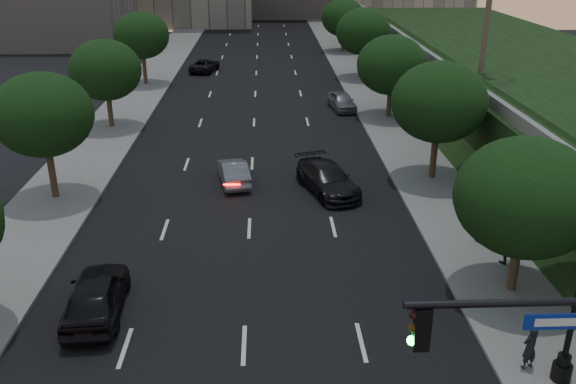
{
  "coord_description": "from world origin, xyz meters",
  "views": [
    {
      "loc": [
        0.83,
        -12.07,
        12.77
      ],
      "look_at": [
        1.68,
        9.84,
        3.6
      ],
      "focal_mm": 38.0,
      "sensor_mm": 36.0,
      "label": 1
    }
  ],
  "objects_px": {
    "sedan_near_left": "(96,295)",
    "sedan_far_left": "(205,65)",
    "sedan_mid_left": "(234,172)",
    "pedestrian_b": "(508,242)",
    "sedan_near_right": "(328,179)",
    "sedan_far_right": "(342,101)",
    "pedestrian_a": "(530,347)",
    "pedestrian_c": "(485,223)",
    "street_lamp": "(574,311)"
  },
  "relations": [
    {
      "from": "street_lamp",
      "to": "pedestrian_a",
      "type": "relative_size",
      "value": 3.69
    },
    {
      "from": "sedan_far_right",
      "to": "pedestrian_c",
      "type": "bearing_deg",
      "value": -89.35
    },
    {
      "from": "sedan_far_right",
      "to": "pedestrian_b",
      "type": "distance_m",
      "value": 25.68
    },
    {
      "from": "street_lamp",
      "to": "pedestrian_c",
      "type": "distance_m",
      "value": 9.54
    },
    {
      "from": "sedan_mid_left",
      "to": "pedestrian_c",
      "type": "bearing_deg",
      "value": 135.74
    },
    {
      "from": "sedan_far_left",
      "to": "pedestrian_b",
      "type": "height_order",
      "value": "pedestrian_b"
    },
    {
      "from": "street_lamp",
      "to": "sedan_near_left",
      "type": "relative_size",
      "value": 1.17
    },
    {
      "from": "sedan_near_left",
      "to": "pedestrian_c",
      "type": "relative_size",
      "value": 2.8
    },
    {
      "from": "sedan_near_left",
      "to": "pedestrian_a",
      "type": "height_order",
      "value": "pedestrian_a"
    },
    {
      "from": "sedan_near_left",
      "to": "pedestrian_c",
      "type": "height_order",
      "value": "pedestrian_c"
    },
    {
      "from": "sedan_near_right",
      "to": "pedestrian_b",
      "type": "distance_m",
      "value": 10.7
    },
    {
      "from": "street_lamp",
      "to": "sedan_mid_left",
      "type": "distance_m",
      "value": 20.36
    },
    {
      "from": "sedan_near_right",
      "to": "sedan_near_left",
      "type": "bearing_deg",
      "value": -148.23
    },
    {
      "from": "street_lamp",
      "to": "sedan_far_left",
      "type": "distance_m",
      "value": 50.6
    },
    {
      "from": "sedan_far_right",
      "to": "pedestrian_a",
      "type": "height_order",
      "value": "pedestrian_a"
    },
    {
      "from": "pedestrian_a",
      "to": "sedan_near_left",
      "type": "bearing_deg",
      "value": -36.01
    },
    {
      "from": "sedan_far_right",
      "to": "pedestrian_a",
      "type": "bearing_deg",
      "value": -94.48
    },
    {
      "from": "sedan_mid_left",
      "to": "sedan_near_right",
      "type": "height_order",
      "value": "sedan_near_right"
    },
    {
      "from": "street_lamp",
      "to": "sedan_near_left",
      "type": "bearing_deg",
      "value": 164.11
    },
    {
      "from": "sedan_mid_left",
      "to": "pedestrian_a",
      "type": "xyz_separation_m",
      "value": [
        10.0,
        -16.54,
        0.24
      ]
    },
    {
      "from": "sedan_far_right",
      "to": "sedan_near_right",
      "type": "bearing_deg",
      "value": -107.57
    },
    {
      "from": "sedan_near_left",
      "to": "sedan_far_left",
      "type": "xyz_separation_m",
      "value": [
        0.09,
        43.9,
        -0.16
      ]
    },
    {
      "from": "street_lamp",
      "to": "sedan_far_left",
      "type": "height_order",
      "value": "street_lamp"
    },
    {
      "from": "sedan_near_right",
      "to": "sedan_far_right",
      "type": "height_order",
      "value": "sedan_near_right"
    },
    {
      "from": "sedan_near_left",
      "to": "sedan_far_left",
      "type": "height_order",
      "value": "sedan_near_left"
    },
    {
      "from": "pedestrian_b",
      "to": "pedestrian_c",
      "type": "bearing_deg",
      "value": -74.26
    },
    {
      "from": "sedan_mid_left",
      "to": "pedestrian_c",
      "type": "xyz_separation_m",
      "value": [
        11.56,
        -7.76,
        0.34
      ]
    },
    {
      "from": "pedestrian_b",
      "to": "street_lamp",
      "type": "bearing_deg",
      "value": 90.69
    },
    {
      "from": "pedestrian_a",
      "to": "sedan_far_right",
      "type": "bearing_deg",
      "value": -107.82
    },
    {
      "from": "sedan_mid_left",
      "to": "pedestrian_b",
      "type": "bearing_deg",
      "value": 129.83
    },
    {
      "from": "sedan_far_left",
      "to": "sedan_far_right",
      "type": "distance_m",
      "value": 19.84
    },
    {
      "from": "sedan_mid_left",
      "to": "pedestrian_c",
      "type": "distance_m",
      "value": 13.92
    },
    {
      "from": "sedan_near_left",
      "to": "pedestrian_c",
      "type": "bearing_deg",
      "value": -166.36
    },
    {
      "from": "sedan_far_right",
      "to": "pedestrian_c",
      "type": "distance_m",
      "value": 23.58
    },
    {
      "from": "sedan_far_left",
      "to": "pedestrian_a",
      "type": "height_order",
      "value": "pedestrian_a"
    },
    {
      "from": "sedan_far_right",
      "to": "pedestrian_b",
      "type": "height_order",
      "value": "pedestrian_b"
    },
    {
      "from": "sedan_near_right",
      "to": "sedan_far_right",
      "type": "distance_m",
      "value": 17.29
    },
    {
      "from": "sedan_mid_left",
      "to": "pedestrian_b",
      "type": "xyz_separation_m",
      "value": [
        11.82,
        -9.84,
        0.43
      ]
    },
    {
      "from": "sedan_mid_left",
      "to": "sedan_far_left",
      "type": "distance_m",
      "value": 31.41
    },
    {
      "from": "sedan_near_left",
      "to": "pedestrian_b",
      "type": "distance_m",
      "value": 16.51
    },
    {
      "from": "sedan_near_left",
      "to": "pedestrian_b",
      "type": "height_order",
      "value": "pedestrian_b"
    },
    {
      "from": "sedan_far_right",
      "to": "sedan_mid_left",
      "type": "bearing_deg",
      "value": -125.25
    },
    {
      "from": "sedan_mid_left",
      "to": "sedan_near_left",
      "type": "bearing_deg",
      "value": 60.55
    },
    {
      "from": "pedestrian_a",
      "to": "pedestrian_c",
      "type": "bearing_deg",
      "value": -121.48
    },
    {
      "from": "sedan_far_left",
      "to": "pedestrian_c",
      "type": "height_order",
      "value": "pedestrian_c"
    },
    {
      "from": "sedan_near_right",
      "to": "sedan_far_left",
      "type": "bearing_deg",
      "value": 88.18
    },
    {
      "from": "sedan_near_left",
      "to": "sedan_far_right",
      "type": "xyz_separation_m",
      "value": [
        12.4,
        28.34,
        -0.11
      ]
    },
    {
      "from": "pedestrian_a",
      "to": "sedan_near_right",
      "type": "bearing_deg",
      "value": -93.47
    },
    {
      "from": "street_lamp",
      "to": "sedan_mid_left",
      "type": "bearing_deg",
      "value": 122.28
    },
    {
      "from": "sedan_far_left",
      "to": "street_lamp",
      "type": "bearing_deg",
      "value": 118.69
    }
  ]
}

